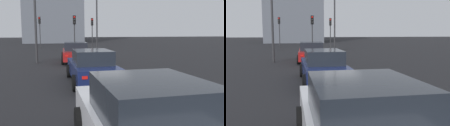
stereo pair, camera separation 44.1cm
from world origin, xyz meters
TOP-DOWN VIEW (x-y plane):
  - ground_plane at (0.00, 0.00)m, footprint 160.00×160.00m
  - car_red_lead at (8.21, 0.25)m, footprint 4.57×2.13m
  - car_navy_second at (0.63, 0.10)m, footprint 4.85×2.08m
  - car_white_third at (-6.34, 0.14)m, footprint 4.62×2.21m
  - traffic_light_near_left at (24.12, 3.72)m, footprint 0.33×0.30m
  - traffic_light_near_right at (15.87, -0.26)m, footprint 0.33×0.30m
  - traffic_light_far_left at (20.18, -2.71)m, footprint 0.32×0.30m
  - street_lamp_far at (16.68, -2.73)m, footprint 0.56×0.36m
  - building_facade_left at (43.93, 2.00)m, footprint 15.71×11.08m

SIDE VIEW (x-z plane):
  - ground_plane at x=0.00m, z-range -0.20..0.00m
  - car_red_lead at x=8.21m, z-range -0.02..1.45m
  - car_navy_second at x=0.63m, z-range -0.02..1.45m
  - car_white_third at x=-6.34m, z-range -0.02..1.51m
  - traffic_light_far_left at x=20.18m, z-range 0.85..4.68m
  - traffic_light_near_right at x=15.87m, z-range 0.85..4.72m
  - traffic_light_near_left at x=24.12m, z-range 0.90..5.02m
  - street_lamp_far at x=16.68m, z-range 0.64..7.38m
  - building_facade_left at x=43.93m, z-range 0.00..17.33m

